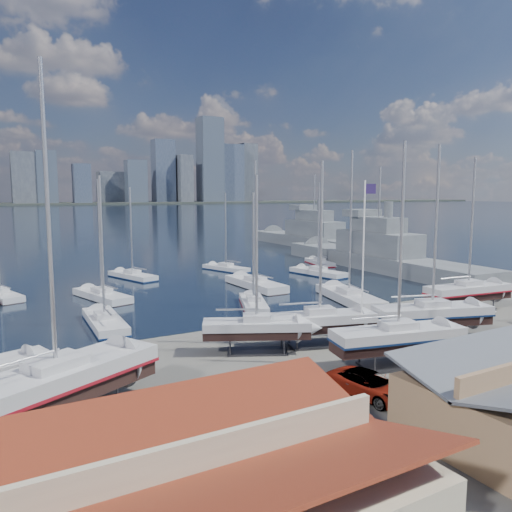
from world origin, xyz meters
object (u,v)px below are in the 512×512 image
car_a (318,415)px  flagpole (364,251)px  naval_ship_west (314,240)px  naval_ship_east (377,258)px

car_a → flagpole: (11.62, 9.78, 6.97)m
naval_ship_west → naval_ship_east: bearing=163.4°
naval_ship_west → car_a: size_ratio=10.93×
naval_ship_west → car_a: bearing=145.5°
naval_ship_east → naval_ship_west: (10.37, 31.71, 0.00)m
flagpole → naval_ship_west: bearing=56.9°
naval_ship_east → car_a: 58.17m
naval_ship_east → car_a: naval_ship_east is taller
car_a → flagpole: size_ratio=0.31×
car_a → naval_ship_east: bearing=23.5°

